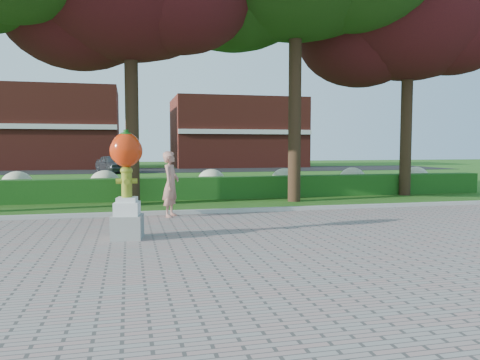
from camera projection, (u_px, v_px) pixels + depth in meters
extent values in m
plane|color=#245214|center=(230.00, 234.00, 10.26)|extent=(100.00, 100.00, 0.00)
cube|color=gray|center=(291.00, 286.00, 6.38)|extent=(40.00, 14.00, 0.04)
cube|color=#ADADA5|center=(207.00, 212.00, 13.16)|extent=(40.00, 0.18, 0.15)
cube|color=#134213|center=(189.00, 188.00, 17.02)|extent=(24.00, 0.70, 0.80)
ellipsoid|color=beige|center=(17.00, 185.00, 16.59)|extent=(1.10, 1.10, 0.99)
ellipsoid|color=beige|center=(105.00, 184.00, 17.29)|extent=(1.10, 1.10, 0.99)
ellipsoid|color=beige|center=(211.00, 182.00, 18.21)|extent=(1.10, 1.10, 0.99)
ellipsoid|color=beige|center=(285.00, 180.00, 18.91)|extent=(1.10, 1.10, 0.99)
ellipsoid|color=beige|center=(352.00, 179.00, 19.60)|extent=(1.10, 1.10, 0.99)
ellipsoid|color=beige|center=(416.00, 178.00, 20.30)|extent=(1.10, 1.10, 0.99)
cube|color=black|center=(156.00, 170.00, 37.42)|extent=(50.00, 8.00, 0.02)
cube|color=maroon|center=(35.00, 128.00, 40.68)|extent=(14.00, 8.00, 7.00)
cube|color=maroon|center=(236.00, 133.00, 44.87)|extent=(12.00, 8.00, 6.40)
cylinder|color=black|center=(132.00, 111.00, 15.40)|extent=(0.44, 0.44, 6.16)
ellipsoid|color=black|center=(79.00, 6.00, 15.61)|extent=(5.28, 5.28, 4.22)
cylinder|color=black|center=(295.00, 97.00, 16.14)|extent=(0.44, 0.44, 7.28)
cylinder|color=black|center=(406.00, 120.00, 18.32)|extent=(0.44, 0.44, 5.88)
ellipsoid|color=black|center=(409.00, 5.00, 18.00)|extent=(7.39, 6.72, 5.71)
ellipsoid|color=black|center=(361.00, 36.00, 18.53)|extent=(5.04, 5.04, 4.03)
ellipsoid|color=black|center=(453.00, 26.00, 17.79)|extent=(4.62, 4.62, 3.70)
cube|color=gray|center=(127.00, 227.00, 9.53)|extent=(0.69, 0.69, 0.48)
cube|color=silver|center=(127.00, 209.00, 9.50)|extent=(0.55, 0.55, 0.27)
cube|color=silver|center=(127.00, 200.00, 9.49)|extent=(0.44, 0.44, 0.10)
cylinder|color=olive|center=(127.00, 184.00, 9.46)|extent=(0.21, 0.21, 0.54)
ellipsoid|color=olive|center=(126.00, 171.00, 9.44)|extent=(0.25, 0.25, 0.18)
cylinder|color=olive|center=(119.00, 181.00, 9.42)|extent=(0.12, 0.11, 0.11)
cylinder|color=olive|center=(134.00, 181.00, 9.49)|extent=(0.12, 0.11, 0.11)
cylinder|color=olive|center=(127.00, 182.00, 9.32)|extent=(0.12, 0.12, 0.12)
cylinder|color=olive|center=(126.00, 167.00, 9.44)|extent=(0.08, 0.08, 0.05)
ellipsoid|color=red|center=(126.00, 150.00, 9.41)|extent=(0.61, 0.54, 0.70)
ellipsoid|color=red|center=(117.00, 151.00, 9.37)|extent=(0.30, 0.30, 0.45)
ellipsoid|color=red|center=(135.00, 151.00, 9.46)|extent=(0.30, 0.30, 0.45)
cylinder|color=#155714|center=(126.00, 133.00, 9.39)|extent=(0.10, 0.10, 0.12)
ellipsoid|color=#155714|center=(126.00, 134.00, 9.39)|extent=(0.23, 0.23, 0.08)
imported|color=tan|center=(171.00, 184.00, 12.47)|extent=(0.63, 0.75, 1.75)
imported|color=#3E4146|center=(112.00, 164.00, 33.80)|extent=(2.81, 4.11, 1.30)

